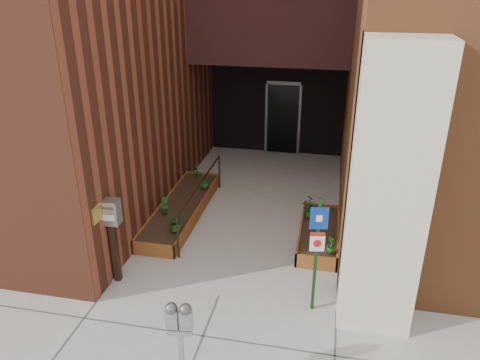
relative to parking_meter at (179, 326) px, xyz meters
The scene contains 14 objects.
ground 2.38m from the parking_meter, 91.30° to the left, with size 80.00×80.00×0.00m, color #9E9991.
planter_left 5.15m from the parking_meter, 108.45° to the left, with size 0.90×3.60×0.30m.
planter_right 4.67m from the parking_meter, 70.09° to the left, with size 0.80×2.20×0.30m.
handrail 4.88m from the parking_meter, 103.04° to the left, with size 0.04×3.34×0.90m.
parking_meter is the anchor object (origin of this frame).
sign_post 2.59m from the parking_meter, 53.08° to the left, with size 0.28×0.09×2.05m.
payment_dropbox 2.92m from the parking_meter, 131.86° to the left, with size 0.33×0.26×1.62m.
shrub_left_a 3.87m from the parking_meter, 109.89° to the left, with size 0.36×0.36×0.40m, color #1C5317.
shrub_left_b 4.69m from the parking_meter, 112.89° to the left, with size 0.19×0.19×0.35m, color #22631C.
shrub_left_c 5.86m from the parking_meter, 102.89° to the left, with size 0.20×0.20×0.36m, color #1A5C1E.
shrub_left_d 6.64m from the parking_meter, 104.86° to the left, with size 0.18×0.18×0.35m, color #285919.
shrub_right_a 3.90m from the parking_meter, 61.98° to the left, with size 0.18×0.18×0.32m, color #1A5117.
shrub_right_b 5.25m from the parking_meter, 75.50° to the left, with size 0.19×0.19×0.36m, color #16501A.
shrub_right_c 4.95m from the parking_meter, 74.58° to the left, with size 0.30×0.30×0.34m, color #1A5B20.
Camera 1 is at (1.69, -6.35, 5.14)m, focal length 35.00 mm.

